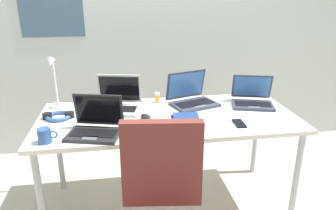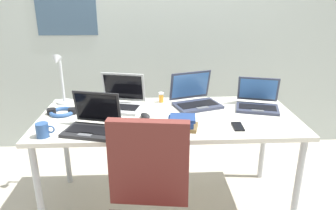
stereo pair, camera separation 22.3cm
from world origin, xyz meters
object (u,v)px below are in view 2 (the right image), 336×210
(pill_bottle, at_px, (161,97))
(coffee_mug, at_px, (43,130))
(laptop_center, at_px, (195,99))
(headphones, at_px, (62,112))
(book_stack, at_px, (181,123))
(laptop_front_left, at_px, (120,101))
(cell_phone, at_px, (238,126))
(laptop_front_right, at_px, (92,124))
(desk_lamp, at_px, (61,80))
(laptop_mid_desk, at_px, (258,102))
(computer_mouse, at_px, (145,116))

(pill_bottle, distance_m, coffee_mug, 0.94)
(laptop_center, bearing_deg, headphones, -171.86)
(laptop_center, bearing_deg, book_stack, -108.52)
(laptop_front_left, xyz_separation_m, cell_phone, (0.80, -0.41, -0.04))
(laptop_front_right, xyz_separation_m, cell_phone, (0.93, 0.00, -0.04))
(desk_lamp, height_order, laptop_mid_desk, desk_lamp)
(laptop_center, distance_m, cell_phone, 0.49)
(laptop_center, bearing_deg, desk_lamp, 176.38)
(laptop_front_right, height_order, coffee_mug, laptop_front_right)
(desk_lamp, xyz_separation_m, computer_mouse, (0.64, -0.31, -0.18))
(laptop_mid_desk, bearing_deg, headphones, -177.87)
(laptop_front_left, distance_m, laptop_mid_desk, 1.03)
(computer_mouse, distance_m, book_stack, 0.30)
(headphones, relative_size, book_stack, 0.95)
(desk_lamp, height_order, laptop_center, desk_lamp)
(computer_mouse, bearing_deg, book_stack, -63.97)
(desk_lamp, relative_size, laptop_center, 0.98)
(laptop_front_left, xyz_separation_m, computer_mouse, (0.19, -0.22, -0.03))
(laptop_front_left, relative_size, book_stack, 1.73)
(desk_lamp, xyz_separation_m, book_stack, (0.88, -0.49, -0.16))
(computer_mouse, xyz_separation_m, pill_bottle, (0.12, 0.33, 0.02))
(laptop_mid_desk, xyz_separation_m, laptop_front_right, (-1.17, -0.35, 0.00))
(cell_phone, distance_m, book_stack, 0.37)
(desk_lamp, height_order, book_stack, desk_lamp)
(laptop_center, relative_size, headphones, 1.90)
(cell_phone, relative_size, coffee_mug, 1.20)
(laptop_front_left, height_order, laptop_front_right, laptop_front_left)
(laptop_center, relative_size, laptop_front_left, 1.04)
(desk_lamp, bearing_deg, laptop_mid_desk, -5.82)
(headphones, height_order, pill_bottle, pill_bottle)
(laptop_mid_desk, relative_size, coffee_mug, 3.25)
(laptop_center, distance_m, headphones, 0.99)
(laptop_front_left, bearing_deg, desk_lamp, 168.23)
(laptop_center, height_order, pill_bottle, laptop_center)
(laptop_mid_desk, distance_m, laptop_front_right, 1.22)
(laptop_center, bearing_deg, computer_mouse, -146.66)
(laptop_center, distance_m, laptop_front_left, 0.57)
(laptop_front_left, distance_m, computer_mouse, 0.30)
(pill_bottle, bearing_deg, headphones, -162.94)
(laptop_mid_desk, distance_m, cell_phone, 0.42)
(coffee_mug, bearing_deg, desk_lamp, 92.95)
(laptop_front_left, distance_m, pill_bottle, 0.33)
(laptop_center, bearing_deg, laptop_front_left, -177.14)
(computer_mouse, xyz_separation_m, coffee_mug, (-0.61, -0.27, 0.03))
(laptop_center, distance_m, laptop_mid_desk, 0.47)
(laptop_mid_desk, bearing_deg, computer_mouse, -168.96)
(laptop_front_left, height_order, computer_mouse, laptop_front_left)
(computer_mouse, xyz_separation_m, book_stack, (0.24, -0.18, 0.02))
(laptop_front_right, distance_m, coffee_mug, 0.29)
(laptop_mid_desk, relative_size, cell_phone, 2.70)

